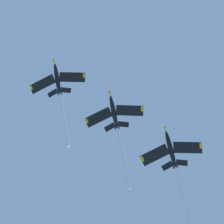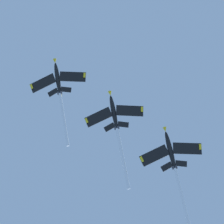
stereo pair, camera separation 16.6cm
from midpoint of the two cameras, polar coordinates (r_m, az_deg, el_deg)
The scene contains 3 objects.
jet_lead at distance 125.39m, azimuth -8.37°, elevation 3.67°, with size 26.87×19.29×15.25m.
jet_second at distance 118.53m, azimuth 0.68°, elevation -2.33°, with size 27.92×19.64×15.77m.
jet_third at distance 115.35m, azimuth 9.67°, elevation -8.11°, with size 28.55×20.17×14.97m.
Camera 2 is at (-19.36, -36.13, 1.53)m, focal length 58.00 mm.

